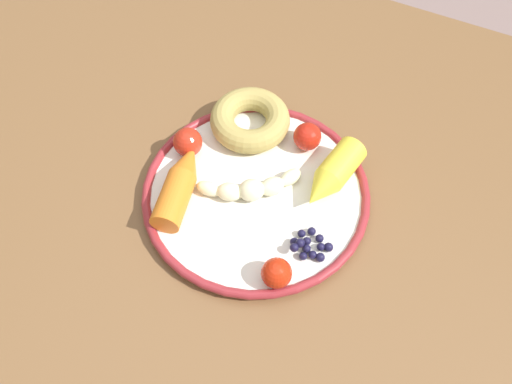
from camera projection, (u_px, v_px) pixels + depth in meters
ground_plane at (263, 350)px, 1.33m from camera, size 6.00×6.00×0.00m
dining_table at (267, 222)px, 0.81m from camera, size 1.22×0.92×0.70m
plate at (256, 193)px, 0.74m from camera, size 0.30×0.30×0.02m
banana at (251, 188)px, 0.72m from camera, size 0.12×0.09×0.03m
carrot_orange at (180, 184)px, 0.72m from camera, size 0.07×0.13×0.04m
carrot_yellow at (332, 175)px, 0.72m from camera, size 0.06×0.12×0.04m
donut at (250, 120)px, 0.78m from camera, size 0.16×0.16×0.03m
blueberry_pile at (309, 245)px, 0.68m from camera, size 0.05×0.05×0.02m
tomato_near at (188, 142)px, 0.75m from camera, size 0.04×0.04×0.04m
tomato_mid at (307, 137)px, 0.76m from camera, size 0.04×0.04×0.04m
tomato_far at (277, 273)px, 0.65m from camera, size 0.04×0.04×0.04m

